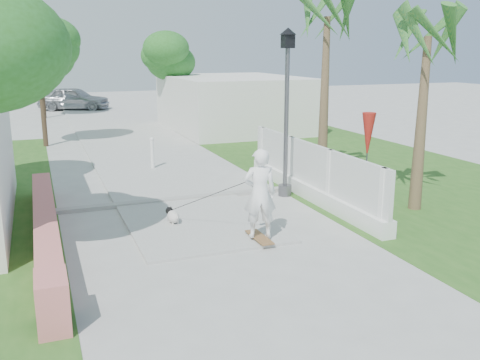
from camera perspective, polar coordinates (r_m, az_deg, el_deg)
name	(u,v)px	position (r m, az deg, el deg)	size (l,w,h in m)	color
ground	(270,297)	(8.86, 3.23, -12.32)	(90.00, 90.00, 0.00)	#B7B7B2
path_strip	(107,129)	(27.72, -13.98, 5.33)	(3.20, 36.00, 0.06)	#B7B7B2
curb	(177,199)	(14.18, -6.72, -2.07)	(6.50, 0.25, 0.10)	#999993
grass_right	(361,166)	(18.81, 12.79, 1.47)	(8.00, 20.00, 0.01)	#2C5C1D
pink_wall	(46,234)	(11.38, -19.95, -5.45)	(0.45, 8.20, 0.80)	#D1726B
lattice_fence	(310,179)	(14.36, 7.49, 0.14)	(0.35, 7.00, 1.50)	white
building_right	(233,103)	(27.03, -0.75, 8.24)	(6.00, 8.00, 2.60)	silver
street_lamp	(287,107)	(14.25, 4.99, 7.79)	(0.44, 0.44, 4.44)	#59595E
bollard	(152,152)	(17.91, -9.34, 2.91)	(0.14, 0.14, 1.09)	white
patio_umbrella	(368,136)	(14.44, 13.50, 4.58)	(0.36, 0.36, 2.30)	#59595E
tree_path_left	(38,51)	(23.23, -20.71, 12.71)	(3.40, 3.40, 5.23)	#4C3826
tree_path_right	(168,58)	(28.00, -7.69, 12.81)	(3.00, 3.00, 4.79)	#4C3826
tree_path_far	(40,51)	(33.23, -20.60, 12.77)	(3.20, 3.20, 5.17)	#4C3826
palm_far	(327,28)	(15.87, 9.26, 15.71)	(1.80, 1.80, 5.30)	brown
palm_near	(427,47)	(13.60, 19.35, 13.26)	(1.80, 1.80, 4.70)	brown
skateboarder	(217,197)	(11.39, -2.47, -1.77)	(1.79, 2.40, 1.97)	brown
dog	(173,216)	(12.26, -7.21, -3.81)	(0.34, 0.59, 0.40)	silver
parked_car	(74,99)	(37.08, -17.29, 8.30)	(1.81, 4.50, 1.53)	#96999D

